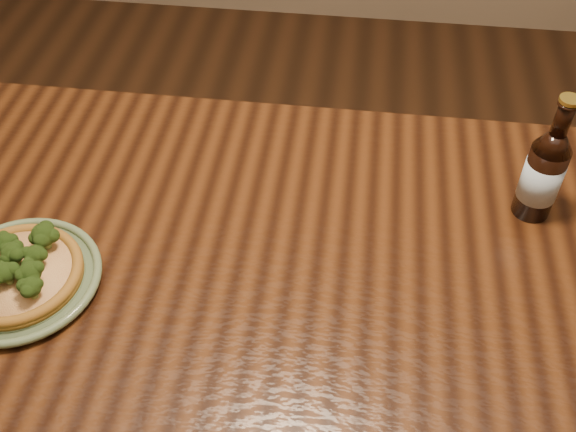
# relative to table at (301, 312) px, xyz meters

# --- Properties ---
(table) EXTENTS (1.60, 0.90, 0.75)m
(table) POSITION_rel_table_xyz_m (0.00, 0.00, 0.00)
(table) COLOR #3F200D
(table) RESTS_ON ground
(plate) EXTENTS (0.26, 0.26, 0.02)m
(plate) POSITION_rel_table_xyz_m (-0.44, -0.07, 0.10)
(plate) COLOR #5E734F
(plate) RESTS_ON table
(pizza) EXTENTS (0.21, 0.21, 0.07)m
(pizza) POSITION_rel_table_xyz_m (-0.44, -0.07, 0.12)
(pizza) COLOR #926321
(pizza) RESTS_ON plate
(beer_bottle) EXTENTS (0.07, 0.07, 0.24)m
(beer_bottle) POSITION_rel_table_xyz_m (0.38, 0.20, 0.18)
(beer_bottle) COLOR black
(beer_bottle) RESTS_ON table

